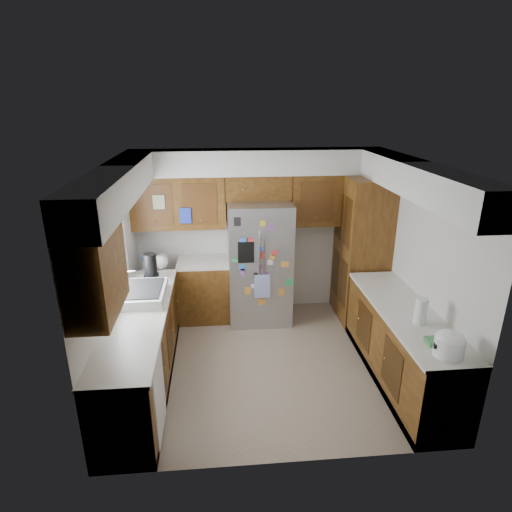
# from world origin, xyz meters

# --- Properties ---
(floor) EXTENTS (3.60, 3.60, 0.00)m
(floor) POSITION_xyz_m (0.00, 0.00, 0.00)
(floor) COLOR gray
(floor) RESTS_ON ground
(room_shell) EXTENTS (3.64, 3.24, 2.52)m
(room_shell) POSITION_xyz_m (-0.11, 0.36, 1.82)
(room_shell) COLOR silver
(room_shell) RESTS_ON ground
(left_counter_run) EXTENTS (1.36, 3.20, 0.92)m
(left_counter_run) POSITION_xyz_m (-1.36, 0.03, 0.43)
(left_counter_run) COLOR #41250C
(left_counter_run) RESTS_ON ground
(right_counter_run) EXTENTS (0.63, 2.25, 0.92)m
(right_counter_run) POSITION_xyz_m (1.50, -0.47, 0.42)
(right_counter_run) COLOR #41250C
(right_counter_run) RESTS_ON ground
(pantry) EXTENTS (0.60, 0.90, 2.15)m
(pantry) POSITION_xyz_m (1.50, 1.15, 1.07)
(pantry) COLOR #41250C
(pantry) RESTS_ON ground
(fridge) EXTENTS (0.90, 0.79, 1.80)m
(fridge) POSITION_xyz_m (-0.00, 1.20, 0.90)
(fridge) COLOR gray
(fridge) RESTS_ON ground
(bridge_cabinet) EXTENTS (0.96, 0.34, 0.35)m
(bridge_cabinet) POSITION_xyz_m (0.00, 1.43, 1.98)
(bridge_cabinet) COLOR #41250C
(bridge_cabinet) RESTS_ON fridge
(fridge_top_items) EXTENTS (0.88, 0.32, 0.31)m
(fridge_top_items) POSITION_xyz_m (-0.07, 1.38, 2.29)
(fridge_top_items) COLOR #0E25A0
(fridge_top_items) RESTS_ON bridge_cabinet
(sink_assembly) EXTENTS (0.52, 0.70, 0.37)m
(sink_assembly) POSITION_xyz_m (-1.50, 0.10, 0.99)
(sink_assembly) COLOR white
(sink_assembly) RESTS_ON left_counter_run
(left_counter_clutter) EXTENTS (0.36, 0.92, 0.38)m
(left_counter_clutter) POSITION_xyz_m (-1.47, 0.85, 1.05)
(left_counter_clutter) COLOR black
(left_counter_clutter) RESTS_ON left_counter_run
(rice_cooker) EXTENTS (0.28, 0.27, 0.24)m
(rice_cooker) POSITION_xyz_m (1.50, -1.38, 1.05)
(rice_cooker) COLOR white
(rice_cooker) RESTS_ON right_counter_run
(paper_towel) EXTENTS (0.13, 0.13, 0.29)m
(paper_towel) POSITION_xyz_m (1.51, -0.78, 1.06)
(paper_towel) COLOR white
(paper_towel) RESTS_ON right_counter_run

